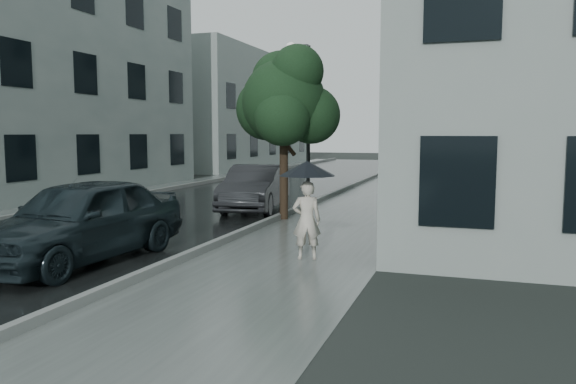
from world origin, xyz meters
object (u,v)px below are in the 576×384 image
(street_tree, at_px, (285,101))
(lamp_post, at_px, (304,114))
(car_near, at_px, (81,220))
(pedestrian, at_px, (307,220))
(car_far, at_px, (255,188))

(street_tree, xyz_separation_m, lamp_post, (-0.15, 2.27, -0.30))
(car_near, bearing_deg, pedestrian, 24.34)
(car_near, bearing_deg, lamp_post, 81.73)
(pedestrian, height_order, lamp_post, lamp_post)
(street_tree, bearing_deg, pedestrian, -66.61)
(car_near, xyz_separation_m, car_far, (0.47, 7.58, -0.08))
(pedestrian, xyz_separation_m, car_near, (-3.95, -1.50, 0.04))
(street_tree, xyz_separation_m, car_near, (-1.91, -6.20, -2.49))
(pedestrian, xyz_separation_m, lamp_post, (-2.18, 6.96, 2.23))
(lamp_post, height_order, car_near, lamp_post)
(pedestrian, height_order, street_tree, street_tree)
(pedestrian, bearing_deg, car_far, -79.25)
(car_far, bearing_deg, pedestrian, -69.29)
(pedestrian, relative_size, car_near, 0.32)
(lamp_post, bearing_deg, car_far, -159.57)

